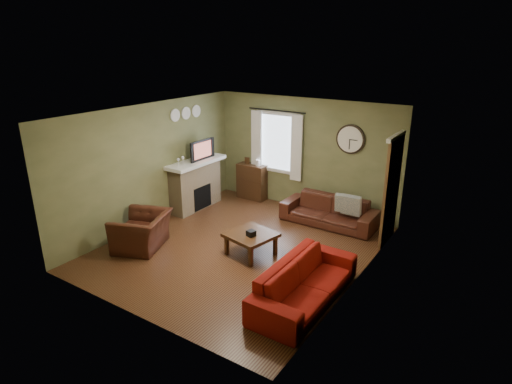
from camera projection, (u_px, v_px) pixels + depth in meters
The scene contains 31 objects.
floor at pixel (240, 248), 8.29m from camera, with size 4.60×5.20×0.00m, color #4A2A18.
ceiling at pixel (239, 113), 7.42m from camera, with size 4.60×5.20×0.00m, color white.
wall_left at pixel (151, 165), 9.04m from camera, with size 0.00×5.20×2.60m, color olive.
wall_right at pixel (360, 210), 6.67m from camera, with size 0.00×5.20×2.60m, color olive.
wall_back at pixel (304, 154), 9.90m from camera, with size 4.60×0.00×2.60m, color olive.
wall_front at pixel (129, 235), 5.81m from camera, with size 4.60×0.00×2.60m, color olive.
fireplace at pixel (196, 186), 10.10m from camera, with size 0.40×1.40×1.10m, color tan.
firebox at pixel (202, 197), 10.08m from camera, with size 0.04×0.60×0.55m, color black.
mantel at pixel (195, 162), 9.88m from camera, with size 0.58×1.60×0.08m, color white.
tv at pixel (200, 152), 9.92m from camera, with size 0.60×0.08×0.35m, color black.
tv_screen at pixel (202, 150), 9.86m from camera, with size 0.02×0.62×0.36m, color #994C3F.
medallion_left at pixel (175, 115), 9.34m from camera, with size 0.28×0.28×0.03m, color white.
medallion_mid at pixel (186, 113), 9.62m from camera, with size 0.28×0.28×0.03m, color white.
medallion_right at pixel (196, 111), 9.89m from camera, with size 0.28×0.28×0.03m, color white.
window_pane at pixel (278, 142), 10.18m from camera, with size 1.00×0.02×1.30m, color silver, non-canonical shape.
curtain_rod at pixel (276, 111), 9.84m from camera, with size 0.03×0.03×1.50m, color black.
curtain_left at pixel (256, 142), 10.40m from camera, with size 0.28×0.04×1.55m, color white.
curtain_right at pixel (296, 148), 9.83m from camera, with size 0.28×0.04×1.55m, color white.
wall_clock at pixel (350, 139), 9.13m from camera, with size 0.64×0.06×0.64m, color white, non-canonical shape.
door at pixel (391, 192), 8.22m from camera, with size 0.05×0.90×2.10m, color brown.
bookshelf at pixel (252, 182), 10.75m from camera, with size 0.75×0.32×0.89m, color #392212, non-canonical shape.
book at pixel (254, 160), 10.77m from camera, with size 0.16×0.22×0.02m, color #3B2211.
sofa_brown at pixel (329, 211), 9.27m from camera, with size 2.05×0.80×0.60m, color #3B1911.
pillow_left at pixel (351, 205), 8.92m from camera, with size 0.42×0.13×0.42m, color gray.
pillow_right at pixel (344, 203), 9.02m from camera, with size 0.39×0.12×0.39m, color gray.
sofa_red at pixel (305, 282), 6.52m from camera, with size 2.17×0.85×0.63m, color maroon.
armchair at pixel (142, 231), 8.21m from camera, with size 1.04×0.91×0.68m, color #3B1911.
coffee_table at pixel (251, 244), 7.97m from camera, with size 0.80×0.80×0.43m, color #3B2211, non-canonical shape.
tissue_box at pixel (251, 237), 7.81m from camera, with size 0.14×0.14×0.11m, color black.
wine_glass_a at pixel (178, 162), 9.37m from camera, with size 0.06×0.06×0.19m, color white, non-canonical shape.
wine_glass_b at pixel (183, 160), 9.49m from camera, with size 0.07×0.07×0.20m, color white, non-canonical shape.
Camera 1 is at (4.33, -6.06, 3.80)m, focal length 30.00 mm.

